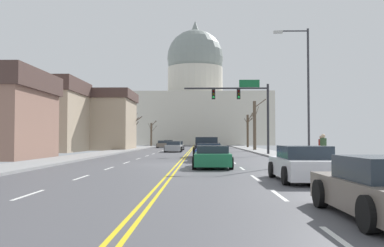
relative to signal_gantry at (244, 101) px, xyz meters
name	(u,v)px	position (x,y,z in m)	size (l,w,h in m)	color
ground	(179,164)	(-5.40, -13.69, -5.02)	(20.00, 180.00, 0.20)	#4C4C51
signal_gantry	(244,101)	(0.00, 0.00, 0.00)	(7.91, 0.41, 6.91)	#28282D
street_lamp_right	(304,83)	(2.52, -12.33, 0.07)	(2.26, 0.24, 8.47)	#333338
capitol_building	(195,104)	(-5.40, 64.24, 4.90)	(35.31, 22.69, 30.77)	beige
pickup_truck_near_00	(206,148)	(-3.59, -4.07, -4.30)	(2.38, 5.80, 1.68)	black
sedan_near_01	(209,153)	(-3.53, -10.11, -4.46)	(2.05, 4.25, 1.23)	navy
sedan_near_02	(212,157)	(-3.45, -16.41, -4.47)	(2.13, 4.38, 1.18)	#1E7247
sedan_near_03	(303,164)	(-0.27, -23.42, -4.43)	(2.06, 4.43, 1.31)	silver
sedan_oncoming_00	(174,147)	(-7.20, 9.53, -4.46)	(1.98, 4.58, 1.21)	#9EA3A8
sedan_oncoming_01	(177,146)	(-7.28, 17.97, -4.48)	(2.08, 4.39, 1.19)	silver
sedan_oncoming_02	(163,144)	(-10.37, 31.08, -4.48)	(2.16, 4.43, 1.20)	#6B6056
sedan_oncoming_03	(168,143)	(-10.45, 43.70, -4.46)	(2.12, 4.50, 1.22)	#6B6056
flank_building_00	(39,115)	(-23.01, 9.57, -0.78)	(10.02, 9.52, 8.42)	tan
flank_building_02	(82,120)	(-20.53, 18.51, -0.98)	(14.40, 9.44, 8.04)	tan
bare_tree_00	(248,129)	(3.59, 29.05, -2.04)	(1.95, 2.40, 5.53)	#4C3D2D
bare_tree_01	(133,132)	(-13.99, 22.57, -2.48)	(2.34, 1.55, 5.24)	#423328
bare_tree_02	(255,125)	(2.71, 13.60, -1.75)	(1.72, 1.66, 6.41)	brown
bare_tree_03	(151,134)	(-13.28, 39.13, -2.64)	(1.88, 1.34, 4.81)	brown
pedestrian_00	(321,147)	(3.36, -13.08, -4.02)	(0.35, 0.34, 1.61)	black
pedestrian_01	(323,148)	(2.39, -16.82, -3.98)	(0.35, 0.34, 1.67)	#33333D
bicycle_parked	(310,155)	(3.10, -11.43, -4.56)	(0.12, 1.77, 0.85)	black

